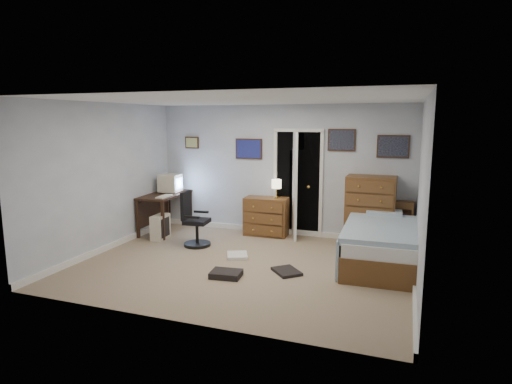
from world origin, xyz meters
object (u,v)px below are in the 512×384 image
(low_dresser, at_px, (266,216))
(bed, at_px, (381,244))
(computer_desk, at_px, (162,202))
(tall_dresser, at_px, (370,211))
(office_chair, at_px, (194,225))

(low_dresser, distance_m, bed, 2.42)
(computer_desk, xyz_separation_m, low_dresser, (2.08, 0.39, -0.22))
(tall_dresser, relative_size, bed, 0.58)
(low_dresser, height_order, bed, low_dresser)
(office_chair, relative_size, tall_dresser, 0.78)
(low_dresser, bearing_deg, computer_desk, -171.82)
(office_chair, height_order, bed, office_chair)
(bed, bearing_deg, low_dresser, 153.74)
(office_chair, height_order, low_dresser, office_chair)
(low_dresser, relative_size, bed, 0.39)
(office_chair, xyz_separation_m, low_dresser, (0.98, 1.11, -0.01))
(low_dresser, xyz_separation_m, tall_dresser, (1.94, -0.02, 0.25))
(office_chair, bearing_deg, computer_desk, 141.03)
(bed, bearing_deg, tall_dresser, 103.01)
(tall_dresser, distance_m, bed, 1.06)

